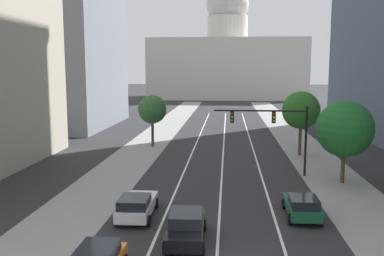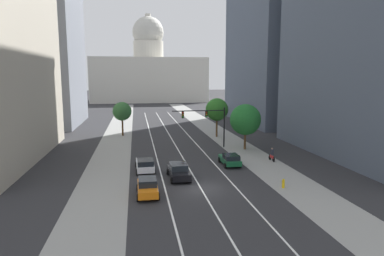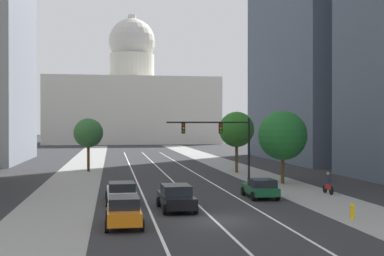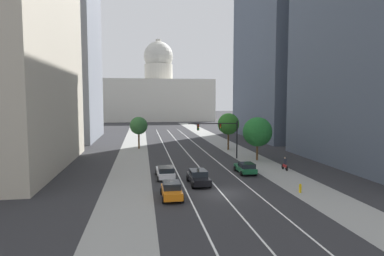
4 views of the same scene
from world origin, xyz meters
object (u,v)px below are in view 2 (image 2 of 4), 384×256
at_px(capitol_building, 149,74).
at_px(street_tree_near_left, 122,111).
at_px(traffic_signal_mast, 207,119).
at_px(car_green, 230,159).
at_px(car_white, 145,164).
at_px(street_tree_mid_right, 245,120).
at_px(car_orange, 148,187).
at_px(street_tree_near_right, 217,110).
at_px(cyclist, 272,154).
at_px(fire_hydrant, 283,183).
at_px(car_black, 179,171).

xyz_separation_m(capitol_building, street_tree_near_left, (-8.36, -86.62, -7.11)).
xyz_separation_m(capitol_building, traffic_signal_mast, (4.48, -99.31, -7.12)).
xyz_separation_m(car_green, street_tree_near_left, (-13.42, 23.10, 3.64)).
height_order(car_green, car_white, car_white).
bearing_deg(street_tree_mid_right, car_white, -147.74).
relative_size(car_green, car_white, 0.88).
bearing_deg(car_orange, street_tree_mid_right, -40.65).
height_order(street_tree_near_right, street_tree_near_left, street_tree_near_right).
relative_size(car_green, street_tree_near_left, 0.70).
bearing_deg(cyclist, traffic_signal_mast, 31.45).
bearing_deg(street_tree_near_left, capitol_building, 84.49).
bearing_deg(fire_hydrant, street_tree_near_right, 89.43).
relative_size(car_green, street_tree_mid_right, 0.64).
relative_size(car_green, traffic_signal_mast, 0.54).
height_order(capitol_building, street_tree_near_right, capitol_building).
bearing_deg(fire_hydrant, car_black, 153.86).
relative_size(capitol_building, street_tree_mid_right, 7.13).
relative_size(car_black, car_white, 0.97).
bearing_deg(car_green, cyclist, -78.42).
height_order(fire_hydrant, street_tree_near_right, street_tree_near_right).
bearing_deg(street_tree_near_left, street_tree_mid_right, -39.13).
relative_size(car_black, street_tree_near_right, 0.69).
bearing_deg(cyclist, car_black, 110.22).
distance_m(traffic_signal_mast, street_tree_near_left, 18.05).
xyz_separation_m(fire_hydrant, cyclist, (3.02, 10.03, 0.39)).
bearing_deg(car_white, car_black, -136.13).
distance_m(fire_hydrant, street_tree_near_right, 28.50).
distance_m(car_green, car_white, 10.17).
distance_m(car_orange, cyclist, 18.76).
relative_size(car_black, street_tree_near_left, 0.77).
bearing_deg(car_black, street_tree_near_left, 11.80).
distance_m(car_green, street_tree_near_right, 19.93).
bearing_deg(car_black, street_tree_mid_right, -43.87).
bearing_deg(capitol_building, fire_hydrant, -86.23).
distance_m(car_orange, fire_hydrant, 12.88).
relative_size(fire_hydrant, cyclist, 0.53).
distance_m(car_white, traffic_signal_mast, 15.21).
relative_size(fire_hydrant, street_tree_mid_right, 0.14).
distance_m(capitol_building, cyclist, 109.63).
xyz_separation_m(car_green, car_white, (-10.13, -0.89, 0.03)).
relative_size(capitol_building, cyclist, 27.49).
xyz_separation_m(traffic_signal_mast, street_tree_near_right, (3.60, 8.88, 0.43)).
height_order(car_white, fire_hydrant, car_white).
bearing_deg(fire_hydrant, cyclist, 73.22).
bearing_deg(street_tree_near_left, car_green, -59.84).
bearing_deg(street_tree_near_right, car_green, -98.89).
height_order(car_green, traffic_signal_mast, traffic_signal_mast).
relative_size(car_white, street_tree_mid_right, 0.73).
relative_size(capitol_building, traffic_signal_mast, 5.99).
bearing_deg(fire_hydrant, capitol_building, 93.77).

